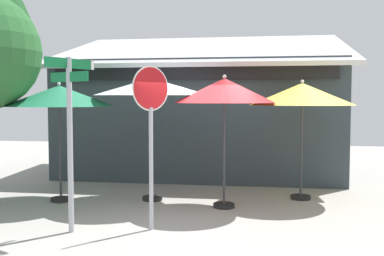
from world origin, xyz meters
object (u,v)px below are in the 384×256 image
at_px(patio_umbrella_forest_green_left, 59,97).
at_px(stop_sign, 151,117).
at_px(patio_umbrella_crimson_right, 224,92).
at_px(patio_umbrella_ivory_center, 152,88).
at_px(street_sign_post, 70,124).
at_px(patio_umbrella_mustard_far_right, 302,95).

bearing_deg(patio_umbrella_forest_green_left, stop_sign, -36.23).
bearing_deg(patio_umbrella_crimson_right, patio_umbrella_ivory_center, 164.79).
bearing_deg(stop_sign, patio_umbrella_ivory_center, 103.43).
distance_m(street_sign_post, stop_sign, 1.33).
relative_size(patio_umbrella_ivory_center, patio_umbrella_mustard_far_right, 1.04).
bearing_deg(patio_umbrella_crimson_right, street_sign_post, -138.04).
bearing_deg(patio_umbrella_mustard_far_right, patio_umbrella_crimson_right, -147.06).
height_order(street_sign_post, patio_umbrella_crimson_right, street_sign_post).
height_order(patio_umbrella_crimson_right, patio_umbrella_mustard_far_right, patio_umbrella_crimson_right).
bearing_deg(stop_sign, patio_umbrella_forest_green_left, 143.77).
relative_size(street_sign_post, patio_umbrella_crimson_right, 1.07).
distance_m(patio_umbrella_forest_green_left, patio_umbrella_crimson_right, 3.56).
relative_size(stop_sign, patio_umbrella_ivory_center, 1.01).
distance_m(street_sign_post, patio_umbrella_crimson_right, 3.23).
bearing_deg(patio_umbrella_forest_green_left, patio_umbrella_mustard_far_right, 11.20).
bearing_deg(patio_umbrella_crimson_right, stop_sign, -121.30).
height_order(street_sign_post, stop_sign, street_sign_post).
distance_m(stop_sign, patio_umbrella_mustard_far_right, 3.94).
height_order(stop_sign, patio_umbrella_ivory_center, stop_sign).
relative_size(stop_sign, patio_umbrella_mustard_far_right, 1.05).
bearing_deg(stop_sign, patio_umbrella_crimson_right, 58.70).
xyz_separation_m(street_sign_post, patio_umbrella_crimson_right, (2.37, 2.13, 0.57)).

